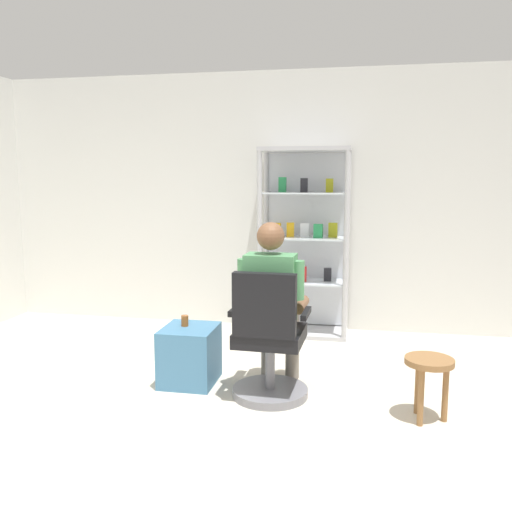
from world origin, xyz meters
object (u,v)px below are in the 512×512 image
at_px(office_chair, 269,347).
at_px(storage_crate, 190,355).
at_px(seated_shopkeeper, 273,299).
at_px(wooden_stool, 429,371).
at_px(display_cabinet_main, 305,241).
at_px(tea_glass, 185,321).

height_order(office_chair, storage_crate, office_chair).
bearing_deg(seated_shopkeeper, wooden_stool, -15.67).
bearing_deg(display_cabinet_main, storage_crate, -115.08).
relative_size(display_cabinet_main, seated_shopkeeper, 1.47).
bearing_deg(seated_shopkeeper, tea_glass, 174.78).
relative_size(tea_glass, wooden_stool, 0.20).
distance_m(seated_shopkeeper, tea_glass, 0.75).
xyz_separation_m(office_chair, seated_shopkeeper, (0.01, 0.16, 0.32)).
bearing_deg(office_chair, storage_crate, 163.39).
relative_size(office_chair, tea_glass, 11.21).
height_order(display_cabinet_main, storage_crate, display_cabinet_main).
xyz_separation_m(display_cabinet_main, tea_glass, (-0.78, -1.54, -0.47)).
relative_size(display_cabinet_main, tea_glass, 22.19).
height_order(storage_crate, tea_glass, tea_glass).
bearing_deg(display_cabinet_main, seated_shopkeeper, -92.45).
distance_m(office_chair, storage_crate, 0.71).
bearing_deg(office_chair, tea_glass, 162.10).
height_order(seated_shopkeeper, tea_glass, seated_shopkeeper).
distance_m(office_chair, seated_shopkeeper, 0.36).
relative_size(display_cabinet_main, storage_crate, 4.26).
bearing_deg(tea_glass, storage_crate, -34.34).
xyz_separation_m(office_chair, tea_glass, (-0.71, 0.23, 0.10)).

